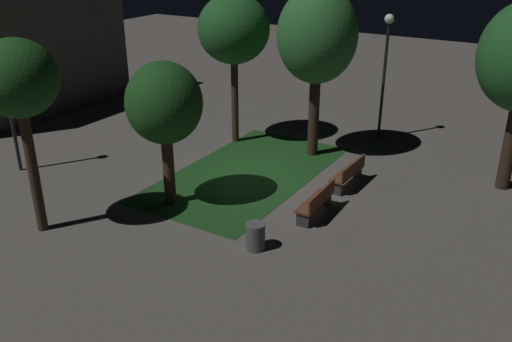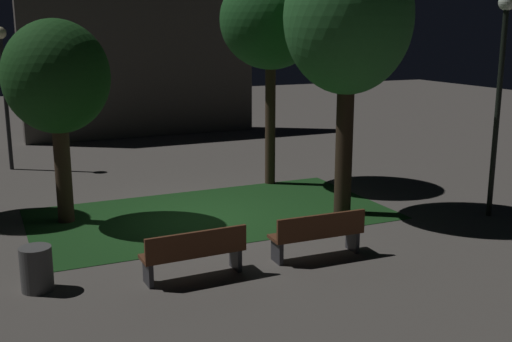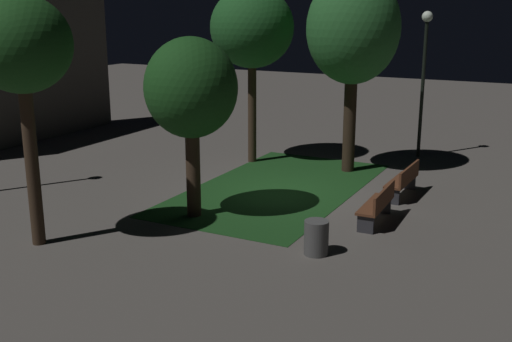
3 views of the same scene
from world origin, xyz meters
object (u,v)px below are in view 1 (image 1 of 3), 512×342
tree_left_canopy (317,37)px  trash_bin (255,236)px  lamp_post_near_wall (386,57)px  tree_lawn_side (164,105)px  bench_front_right (349,173)px  lamp_post_plaza_west (6,89)px  tree_back_left (234,30)px  bench_near_trees (317,201)px  tree_back_right (17,81)px

tree_left_canopy → trash_bin: (-6.88, -1.69, -4.01)m
lamp_post_near_wall → tree_lawn_side: bearing=158.6°
bench_front_right → lamp_post_plaza_west: bearing=114.6°
tree_back_left → tree_lawn_side: tree_back_left is taller
tree_back_left → lamp_post_near_wall: tree_back_left is taller
bench_near_trees → tree_left_canopy: (4.37, 2.28, 3.90)m
bench_near_trees → lamp_post_plaza_west: size_ratio=0.43×
tree_back_left → lamp_post_plaza_west: bearing=143.0°
bench_near_trees → bench_front_right: (2.42, -0.00, 0.00)m
bench_near_trees → tree_lawn_side: tree_lawn_side is taller
tree_back_right → trash_bin: (2.24, -5.67, -3.88)m
tree_lawn_side → trash_bin: tree_lawn_side is taller
lamp_post_near_wall → tree_left_canopy: bearing=153.0°
tree_left_canopy → lamp_post_plaza_west: bearing=129.6°
lamp_post_near_wall → trash_bin: size_ratio=6.64×
bench_front_right → lamp_post_plaza_west: 11.70m
bench_front_right → lamp_post_plaza_west: size_ratio=0.43×
bench_front_right → tree_lawn_side: bearing=133.2°
tree_back_right → lamp_post_plaza_west: (2.40, 4.14, -1.34)m
tree_back_right → tree_back_left: bearing=-4.5°
bench_near_trees → tree_back_left: (4.08, 5.56, 3.90)m
bench_near_trees → tree_back_right: 8.71m
tree_back_left → bench_front_right: bearing=-106.6°
tree_left_canopy → tree_back_right: tree_left_canopy is taller
tree_lawn_side → bench_near_trees: bearing=-69.8°
lamp_post_near_wall → bench_front_right: bearing=-171.3°
tree_lawn_side → lamp_post_plaza_west: tree_lawn_side is taller
tree_back_right → tree_back_left: 8.85m
bench_near_trees → bench_front_right: bearing=-0.0°
bench_front_right → lamp_post_plaza_west: lamp_post_plaza_west is taller
tree_lawn_side → lamp_post_near_wall: 9.58m
bench_near_trees → lamp_post_plaza_west: 10.94m
bench_front_right → tree_back_right: tree_back_right is taller
bench_front_right → tree_back_right: 10.23m
tree_back_right → lamp_post_plaza_west: 4.97m
tree_back_left → tree_lawn_side: 5.92m
tree_back_left → lamp_post_near_wall: (3.28, -4.81, -1.07)m
tree_left_canopy → tree_lawn_side: size_ratio=1.39×
bench_near_trees → lamp_post_plaza_west: (-2.35, 10.40, 2.43)m
tree_left_canopy → trash_bin: bearing=-166.2°
lamp_post_plaza_west → trash_bin: 10.14m
tree_left_canopy → tree_lawn_side: 6.37m
lamp_post_plaza_west → tree_back_left: bearing=-37.0°
tree_left_canopy → tree_lawn_side: (-5.93, 1.97, -1.23)m
tree_lawn_side → trash_bin: bearing=-104.5°
lamp_post_near_wall → tree_back_right: bearing=155.5°
tree_left_canopy → tree_back_left: tree_left_canopy is taller
tree_back_left → tree_lawn_side: size_ratio=1.30×
tree_back_left → lamp_post_plaza_west: size_ratio=1.34×
tree_back_left → trash_bin: bearing=-143.0°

